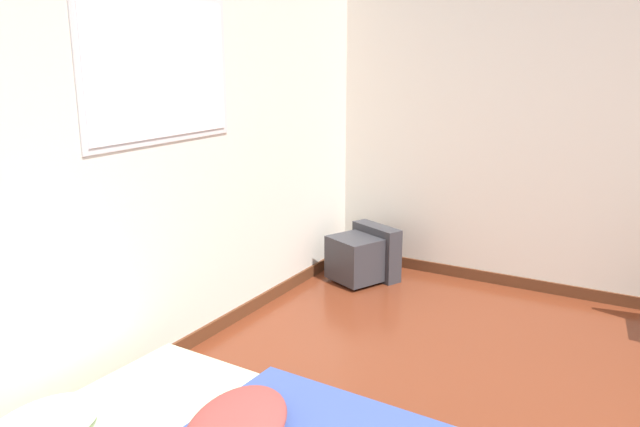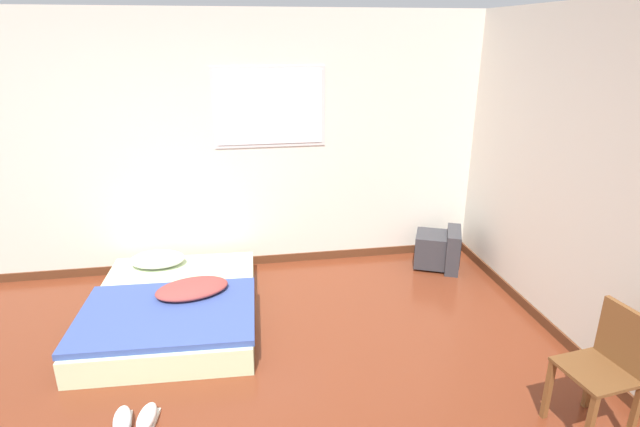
% 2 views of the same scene
% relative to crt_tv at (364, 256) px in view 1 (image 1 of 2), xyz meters
% --- Properties ---
extents(wall_back, '(8.19, 0.08, 2.60)m').
position_rel_crt_tv_xyz_m(wall_back, '(-2.44, 0.43, 1.09)').
color(wall_back, silver).
rests_on(wall_back, ground_plane).
extents(crt_tv, '(0.58, 0.56, 0.43)m').
position_rel_crt_tv_xyz_m(crt_tv, '(0.00, 0.00, 0.00)').
color(crt_tv, '#333338').
rests_on(crt_tv, ground_plane).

